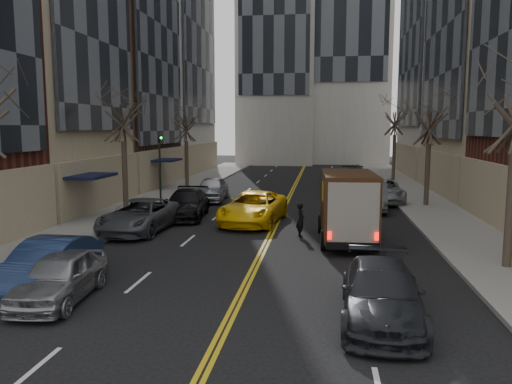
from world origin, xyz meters
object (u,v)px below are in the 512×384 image
(taxi, at_px, (253,208))
(pedestrian, at_px, (301,220))
(ups_truck, at_px, (347,207))
(observer_sedan, at_px, (382,293))

(taxi, xyz_separation_m, pedestrian, (2.59, -2.97, -0.03))
(ups_truck, relative_size, observer_sedan, 1.12)
(taxi, bearing_deg, pedestrian, -42.69)
(ups_truck, distance_m, pedestrian, 2.32)
(taxi, bearing_deg, observer_sedan, -61.72)
(observer_sedan, bearing_deg, ups_truck, 96.33)
(ups_truck, bearing_deg, observer_sedan, -89.17)
(observer_sedan, relative_size, pedestrian, 3.23)
(ups_truck, xyz_separation_m, observer_sedan, (0.49, -8.86, -0.83))
(observer_sedan, height_order, pedestrian, pedestrian)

